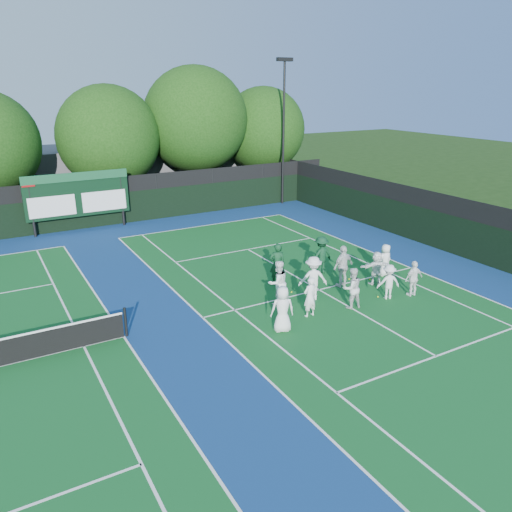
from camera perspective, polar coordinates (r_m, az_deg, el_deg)
ground at (r=21.06m, az=8.84°, el=-4.79°), size 120.00×120.00×0.00m
court_apron at (r=19.07m, az=-7.54°, el=-7.36°), size 34.00×32.00×0.01m
near_court at (r=21.78m, az=7.21°, el=-3.85°), size 11.05×23.85×0.01m
back_fence at (r=32.33m, az=-17.95°, el=5.51°), size 34.00×0.08×3.00m
divider_fence_right at (r=27.47m, az=22.60°, el=2.65°), size 0.08×32.00×3.00m
scoreboard at (r=31.58m, az=-19.73°, el=6.56°), size 6.00×0.21×3.55m
clubhouse at (r=40.76m, az=-15.00°, el=9.37°), size 18.00×6.00×4.00m
light_pole_right at (r=36.49m, az=3.19°, el=15.71°), size 1.20×0.30×10.12m
tree_c at (r=35.70m, az=-16.26°, el=12.67°), size 6.81×6.81×8.48m
tree_d at (r=37.62m, az=-6.75°, el=14.93°), size 7.52×7.52×9.74m
tree_e at (r=40.25m, az=0.95°, el=14.04°), size 6.48×6.48×8.30m
tennis_ball_0 at (r=21.38m, az=4.08°, el=-4.13°), size 0.07×0.07×0.07m
tennis_ball_1 at (r=23.08m, az=10.60°, el=-2.61°), size 0.07×0.07×0.07m
tennis_ball_2 at (r=23.24m, az=12.88°, el=-2.63°), size 0.07×0.07×0.07m
tennis_ball_4 at (r=24.30m, az=6.65°, el=-1.29°), size 0.07×0.07×0.07m
tennis_ball_5 at (r=21.48m, az=13.77°, el=-4.54°), size 0.07×0.07×0.07m
player_front_0 at (r=17.84m, az=3.04°, el=-6.09°), size 0.97×0.79×1.73m
player_front_1 at (r=19.07m, az=6.18°, el=-4.67°), size 0.62×0.44×1.59m
player_front_2 at (r=20.02m, az=10.89°, el=-3.61°), size 0.89×0.73×1.67m
player_front_3 at (r=21.22m, az=14.91°, el=-2.87°), size 1.09×0.85×1.48m
player_front_4 at (r=21.79m, az=17.56°, el=-2.47°), size 0.91×0.41×1.54m
player_back_0 at (r=19.98m, az=2.53°, el=-3.06°), size 0.90×0.70×1.83m
player_back_1 at (r=20.52m, az=6.54°, el=-2.54°), size 1.36×1.08×1.85m
player_back_2 at (r=21.99m, az=9.91°, el=-1.16°), size 1.15×0.61×1.88m
player_back_3 at (r=22.60m, az=13.58°, el=-1.33°), size 1.48×0.80×1.52m
player_back_4 at (r=23.72m, az=14.54°, el=-0.45°), size 0.78×0.54×1.51m
coach_left at (r=21.89m, az=2.43°, el=-0.94°), size 0.81×0.67×1.91m
coach_right at (r=23.36m, az=7.45°, el=0.09°), size 1.19×0.72×1.80m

